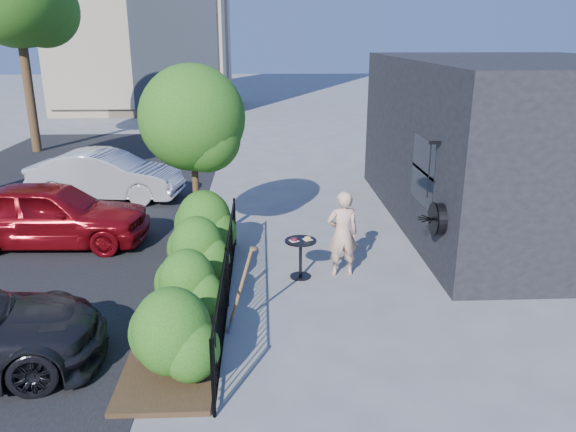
{
  "coord_description": "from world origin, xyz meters",
  "views": [
    {
      "loc": [
        -0.85,
        -8.91,
        4.55
      ],
      "look_at": [
        -0.38,
        1.37,
        1.2
      ],
      "focal_mm": 35.0,
      "sensor_mm": 36.0,
      "label": 1
    }
  ],
  "objects_px": {
    "woman": "(342,234)",
    "car_red": "(51,214)",
    "shovel": "(239,294)",
    "car_silver": "(106,175)",
    "cafe_table": "(301,252)",
    "patio_tree": "(195,125)"
  },
  "relations": [
    {
      "from": "woman",
      "to": "patio_tree",
      "type": "bearing_deg",
      "value": -32.28
    },
    {
      "from": "cafe_table",
      "to": "car_red",
      "type": "xyz_separation_m",
      "value": [
        -5.45,
        2.05,
        0.2
      ]
    },
    {
      "from": "cafe_table",
      "to": "woman",
      "type": "height_order",
      "value": "woman"
    },
    {
      "from": "shovel",
      "to": "patio_tree",
      "type": "bearing_deg",
      "value": 105.02
    },
    {
      "from": "cafe_table",
      "to": "patio_tree",
      "type": "bearing_deg",
      "value": 142.73
    },
    {
      "from": "car_red",
      "to": "car_silver",
      "type": "height_order",
      "value": "car_red"
    },
    {
      "from": "patio_tree",
      "to": "woman",
      "type": "relative_size",
      "value": 2.3
    },
    {
      "from": "shovel",
      "to": "car_red",
      "type": "relative_size",
      "value": 0.34
    },
    {
      "from": "woman",
      "to": "shovel",
      "type": "bearing_deg",
      "value": 43.01
    },
    {
      "from": "cafe_table",
      "to": "woman",
      "type": "distance_m",
      "value": 0.88
    },
    {
      "from": "woman",
      "to": "car_red",
      "type": "bearing_deg",
      "value": -22.38
    },
    {
      "from": "car_red",
      "to": "car_silver",
      "type": "bearing_deg",
      "value": -1.94
    },
    {
      "from": "car_red",
      "to": "cafe_table",
      "type": "bearing_deg",
      "value": -108.39
    },
    {
      "from": "car_red",
      "to": "shovel",
      "type": "bearing_deg",
      "value": -131.19
    },
    {
      "from": "shovel",
      "to": "car_red",
      "type": "xyz_separation_m",
      "value": [
        -4.34,
        4.1,
        0.08
      ]
    },
    {
      "from": "shovel",
      "to": "car_red",
      "type": "bearing_deg",
      "value": 136.63
    },
    {
      "from": "patio_tree",
      "to": "car_red",
      "type": "xyz_separation_m",
      "value": [
        -3.36,
        0.46,
        -2.03
      ]
    },
    {
      "from": "cafe_table",
      "to": "car_silver",
      "type": "height_order",
      "value": "car_silver"
    },
    {
      "from": "car_silver",
      "to": "cafe_table",
      "type": "bearing_deg",
      "value": -129.65
    },
    {
      "from": "cafe_table",
      "to": "woman",
      "type": "xyz_separation_m",
      "value": [
        0.82,
        0.1,
        0.32
      ]
    },
    {
      "from": "woman",
      "to": "car_red",
      "type": "distance_m",
      "value": 6.57
    },
    {
      "from": "shovel",
      "to": "car_red",
      "type": "height_order",
      "value": "car_red"
    }
  ]
}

